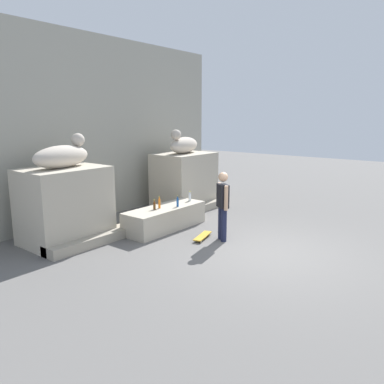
# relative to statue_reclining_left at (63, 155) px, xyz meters

# --- Properties ---
(ground_plane) EXTENTS (40.00, 40.00, 0.00)m
(ground_plane) POSITION_rel_statue_reclining_left_xyz_m (2.19, -4.13, -2.06)
(ground_plane) COLOR #605E5B
(facade_wall) EXTENTS (9.47, 0.60, 5.22)m
(facade_wall) POSITION_rel_statue_reclining_left_xyz_m (2.19, 1.49, 0.55)
(facade_wall) COLOR #A3A193
(facade_wall) RESTS_ON ground_plane
(pedestal_left) EXTENTS (1.92, 1.38, 1.78)m
(pedestal_left) POSITION_rel_statue_reclining_left_xyz_m (-0.04, -0.01, -1.17)
(pedestal_left) COLOR #B7AD99
(pedestal_left) RESTS_ON ground_plane
(pedestal_right) EXTENTS (1.92, 1.38, 1.78)m
(pedestal_right) POSITION_rel_statue_reclining_left_xyz_m (4.41, -0.01, -1.17)
(pedestal_right) COLOR #B7AD99
(pedestal_right) RESTS_ON ground_plane
(statue_reclining_left) EXTENTS (1.68, 0.87, 0.78)m
(statue_reclining_left) POSITION_rel_statue_reclining_left_xyz_m (0.00, 0.00, 0.00)
(statue_reclining_left) COLOR beige
(statue_reclining_left) RESTS_ON pedestal_left
(statue_reclining_right) EXTENTS (1.69, 0.91, 0.78)m
(statue_reclining_right) POSITION_rel_statue_reclining_left_xyz_m (4.37, -0.02, 0.00)
(statue_reclining_right) COLOR beige
(statue_reclining_right) RESTS_ON pedestal_right
(ledge_block) EXTENTS (2.43, 0.84, 0.60)m
(ledge_block) POSITION_rel_statue_reclining_left_xyz_m (2.19, -1.18, -1.77)
(ledge_block) COLOR #B7AD99
(ledge_block) RESTS_ON ground_plane
(skater) EXTENTS (0.37, 0.45, 1.67)m
(skater) POSITION_rel_statue_reclining_left_xyz_m (2.34, -2.91, -1.14)
(skater) COLOR #1E233F
(skater) RESTS_ON ground_plane
(skateboard) EXTENTS (0.82, 0.42, 0.08)m
(skateboard) POSITION_rel_statue_reclining_left_xyz_m (2.14, -2.47, -2.00)
(skateboard) COLOR gold
(skateboard) RESTS_ON ground_plane
(bottle_blue) EXTENTS (0.06, 0.06, 0.30)m
(bottle_blue) POSITION_rel_statue_reclining_left_xyz_m (2.41, -1.43, -1.35)
(bottle_blue) COLOR #194C99
(bottle_blue) RESTS_ON ledge_block
(bottle_brown) EXTENTS (0.06, 0.06, 0.26)m
(bottle_brown) POSITION_rel_statue_reclining_left_xyz_m (1.82, -1.15, -1.36)
(bottle_brown) COLOR #593314
(bottle_brown) RESTS_ON ledge_block
(bottle_clear) EXTENTS (0.08, 0.08, 0.28)m
(bottle_clear) POSITION_rel_statue_reclining_left_xyz_m (3.16, -1.25, -1.35)
(bottle_clear) COLOR silver
(bottle_clear) RESTS_ON ledge_block
(bottle_orange) EXTENTS (0.06, 0.06, 0.31)m
(bottle_orange) POSITION_rel_statue_reclining_left_xyz_m (1.99, -1.16, -1.34)
(bottle_orange) COLOR orange
(bottle_orange) RESTS_ON ledge_block
(stair_step) EXTENTS (6.36, 0.50, 0.23)m
(stair_step) POSITION_rel_statue_reclining_left_xyz_m (2.19, -0.72, -1.95)
(stair_step) COLOR gray
(stair_step) RESTS_ON ground_plane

